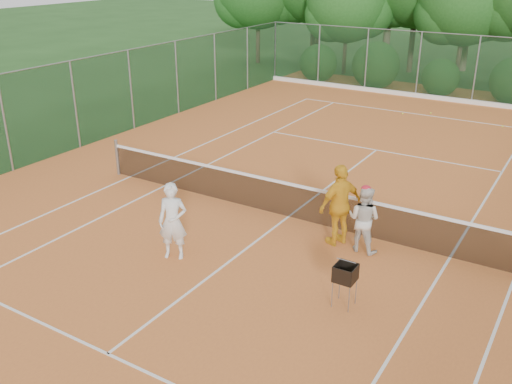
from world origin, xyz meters
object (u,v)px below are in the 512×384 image
player_yellow (340,205)px  ball_hopper (345,274)px  player_white (173,221)px  player_center_grp (364,219)px

player_yellow → ball_hopper: 2.60m
player_white → ball_hopper: player_white is taller
player_white → player_center_grp: player_white is taller
player_white → player_yellow: size_ratio=0.90×
player_yellow → player_center_grp: bearing=114.0°
player_white → player_yellow: (2.85, 2.52, 0.10)m
player_yellow → ball_hopper: (1.15, -2.31, -0.28)m
player_center_grp → ball_hopper: (0.55, -2.28, -0.09)m
player_white → ball_hopper: size_ratio=1.99×
player_center_grp → ball_hopper: size_ratio=1.81×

